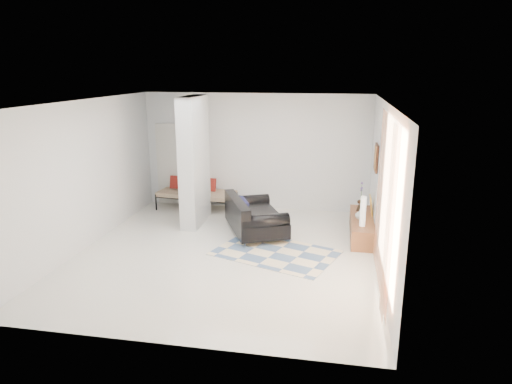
# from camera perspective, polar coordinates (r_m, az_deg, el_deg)

# --- Properties ---
(floor) EXTENTS (6.00, 6.00, 0.00)m
(floor) POSITION_cam_1_polar(r_m,az_deg,el_deg) (8.67, -3.67, -7.61)
(floor) COLOR white
(floor) RESTS_ON ground
(ceiling) EXTENTS (6.00, 6.00, 0.00)m
(ceiling) POSITION_cam_1_polar(r_m,az_deg,el_deg) (8.01, -4.01, 11.19)
(ceiling) COLOR white
(ceiling) RESTS_ON wall_back
(wall_back) EXTENTS (6.00, 0.00, 6.00)m
(wall_back) POSITION_cam_1_polar(r_m,az_deg,el_deg) (11.10, -0.05, 5.04)
(wall_back) COLOR silver
(wall_back) RESTS_ON ground
(wall_front) EXTENTS (6.00, 0.00, 6.00)m
(wall_front) POSITION_cam_1_polar(r_m,az_deg,el_deg) (5.50, -11.50, -5.93)
(wall_front) COLOR silver
(wall_front) RESTS_ON ground
(wall_left) EXTENTS (0.00, 6.00, 6.00)m
(wall_left) POSITION_cam_1_polar(r_m,az_deg,el_deg) (9.28, -20.55, 2.05)
(wall_left) COLOR silver
(wall_left) RESTS_ON ground
(wall_right) EXTENTS (0.00, 6.00, 6.00)m
(wall_right) POSITION_cam_1_polar(r_m,az_deg,el_deg) (8.02, 15.58, 0.53)
(wall_right) COLOR silver
(wall_right) RESTS_ON ground
(partition_column) EXTENTS (0.35, 1.20, 2.80)m
(partition_column) POSITION_cam_1_polar(r_m,az_deg,el_deg) (10.03, -7.72, 3.81)
(partition_column) COLOR silver
(partition_column) RESTS_ON floor
(hallway_door) EXTENTS (0.85, 0.06, 2.04)m
(hallway_door) POSITION_cam_1_polar(r_m,az_deg,el_deg) (11.69, -10.28, 3.41)
(hallway_door) COLOR silver
(hallway_door) RESTS_ON floor
(curtain) EXTENTS (0.00, 2.55, 2.55)m
(curtain) POSITION_cam_1_polar(r_m,az_deg,el_deg) (6.90, 15.73, -1.41)
(curtain) COLOR orange
(curtain) RESTS_ON wall_right
(wall_art) EXTENTS (0.04, 0.45, 0.55)m
(wall_art) POSITION_cam_1_polar(r_m,az_deg,el_deg) (9.32, 14.81, 4.14)
(wall_art) COLOR #351A0E
(wall_art) RESTS_ON wall_right
(media_console) EXTENTS (0.45, 1.82, 0.80)m
(media_console) POSITION_cam_1_polar(r_m,az_deg,el_deg) (9.68, 13.05, -4.22)
(media_console) COLOR brown
(media_console) RESTS_ON floor
(loveseat) EXTENTS (1.61, 1.95, 0.76)m
(loveseat) POSITION_cam_1_polar(r_m,az_deg,el_deg) (9.56, -0.42, -3.13)
(loveseat) COLOR silver
(loveseat) RESTS_ON floor
(daybed) EXTENTS (1.94, 0.98, 0.77)m
(daybed) POSITION_cam_1_polar(r_m,az_deg,el_deg) (11.30, -7.51, -0.04)
(daybed) COLOR black
(daybed) RESTS_ON floor
(area_rug) EXTENTS (2.54, 2.11, 0.01)m
(area_rug) POSITION_cam_1_polar(r_m,az_deg,el_deg) (8.66, 2.44, -7.58)
(area_rug) COLOR beige
(area_rug) RESTS_ON floor
(cylinder_lamp) EXTENTS (0.11, 0.11, 0.59)m
(cylinder_lamp) POSITION_cam_1_polar(r_m,az_deg,el_deg) (9.03, 13.23, -2.36)
(cylinder_lamp) COLOR white
(cylinder_lamp) RESTS_ON media_console
(bronze_figurine) EXTENTS (0.13, 0.13, 0.24)m
(bronze_figurine) POSITION_cam_1_polar(r_m,az_deg,el_deg) (10.01, 12.77, -1.64)
(bronze_figurine) COLOR #2F1F15
(bronze_figurine) RESTS_ON media_console
(vase) EXTENTS (0.20, 0.20, 0.21)m
(vase) POSITION_cam_1_polar(r_m,az_deg,el_deg) (9.49, 12.88, -2.70)
(vase) COLOR silver
(vase) RESTS_ON media_console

